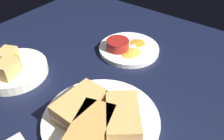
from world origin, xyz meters
TOP-DOWN VIEW (x-y plane):
  - ground_plane at (0.00, 0.00)cm, footprint 110.00×110.00cm
  - plate_sandwich_main at (-9.47, -11.00)cm, footprint 28.85×28.85cm
  - sandwich_half_near at (-11.01, -5.74)cm, footprint 13.46×7.98cm
  - sandwich_half_far at (-14.73, -12.54)cm, footprint 14.79×11.31cm
  - sandwich_half_extra at (-7.93, -16.26)cm, footprint 14.91×14.03cm
  - ramekin_dark_sauce at (-8.64, -17.44)cm, footprint 6.10×6.10cm
  - spoon_by_dark_ramekin at (-9.54, -12.41)cm, footprint 3.21×9.96cm
  - plate_chips_companion at (20.90, 0.93)cm, footprint 20.76×20.76cm
  - ramekin_light_gravy at (17.79, 3.53)cm, footprint 7.65×7.65cm
  - spoon_by_gravy_ramekin at (17.04, 3.35)cm, footprint 9.15×6.49cm
  - plantain_chip_scatter at (19.93, -0.15)cm, footprint 14.62×12.23cm
  - bread_basket_rear at (-10.91, 21.88)cm, footprint 19.95×19.95cm

SIDE VIEW (x-z plane):
  - ground_plane at x=0.00cm, z-range -3.00..0.00cm
  - plate_sandwich_main at x=-9.47cm, z-range 0.00..1.60cm
  - plate_chips_companion at x=20.90cm, z-range 0.00..1.60cm
  - plantain_chip_scatter at x=19.93cm, z-range 1.60..2.20cm
  - spoon_by_dark_ramekin at x=-9.54cm, z-range 1.56..2.36cm
  - spoon_by_gravy_ramekin at x=17.04cm, z-range 1.56..2.36cm
  - bread_basket_rear at x=-10.91cm, z-range -1.52..6.23cm
  - ramekin_light_gravy at x=17.79cm, z-range 1.73..4.94cm
  - ramekin_dark_sauce at x=-8.64cm, z-range 1.74..5.50cm
  - sandwich_half_near at x=-11.01cm, z-range 1.60..6.40cm
  - sandwich_half_far at x=-14.73cm, z-range 1.60..6.40cm
  - sandwich_half_extra at x=-7.93cm, z-range 1.60..6.40cm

